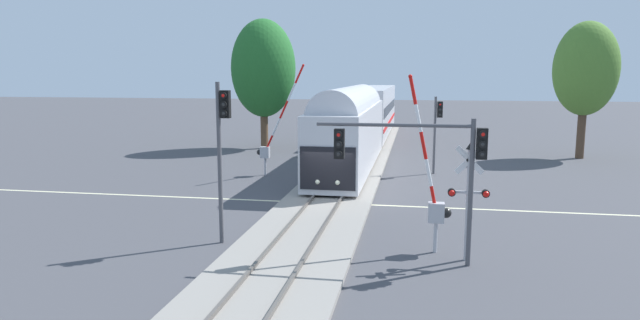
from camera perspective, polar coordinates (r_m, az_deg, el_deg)
The scene contains 12 objects.
ground_plane at distance 27.14m, azimuth 0.71°, elevation -4.48°, with size 220.00×220.00×0.00m, color #47474C.
road_centre_stripe at distance 27.14m, azimuth 0.71°, elevation -4.47°, with size 44.00×0.20×0.01m.
railway_track at distance 27.12m, azimuth 0.71°, elevation -4.28°, with size 4.40×80.00×0.32m.
commuter_train at distance 46.12m, azimuth 4.69°, elevation 4.52°, with size 3.04×42.16×5.16m.
crossing_gate_near at distance 19.78m, azimuth 11.75°, elevation -3.83°, with size 1.62×0.40×6.26m.
crossing_signal_mast at distance 19.06m, azimuth 15.10°, elevation -2.96°, with size 1.36×0.44×4.04m.
crossing_gate_far at distance 34.27m, azimuth -5.23°, elevation 1.95°, with size 3.06×0.40×6.86m.
traffic_signal_median at distance 20.39m, azimuth -10.09°, elevation 2.36°, with size 0.53×0.38×5.99m.
traffic_signal_far_side at distance 35.35m, azimuth 12.03°, elevation 3.83°, with size 0.53×0.38×4.88m.
traffic_signal_near_right at distance 18.22m, azimuth 10.62°, elevation 0.57°, with size 5.52×0.38×4.87m.
oak_behind_train at distance 46.81m, azimuth -5.87°, elevation 9.38°, with size 5.37×5.37×10.79m.
maple_right_background at distance 45.39m, azimuth 25.76°, elevation 8.44°, with size 4.58×4.58×10.09m.
Camera 1 is at (4.25, -26.06, 6.27)m, focal length 30.97 mm.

